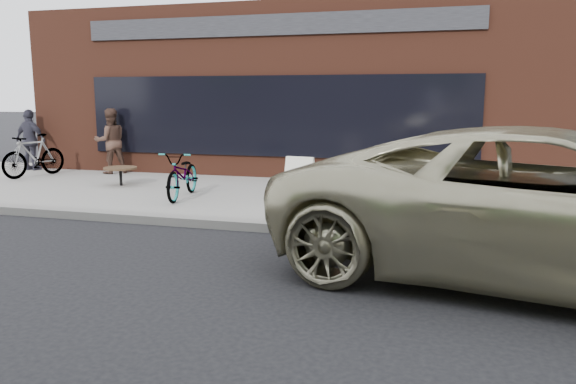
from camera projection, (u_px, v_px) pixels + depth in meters
ground at (190, 337)px, 5.21m from camera, size 120.00×120.00×0.00m
near_sidewalk at (334, 198)px, 11.84m from camera, size 44.00×6.00×0.15m
storefront at (316, 94)px, 18.62m from camera, size 14.00×10.07×4.50m
motorcycle at (415, 226)px, 7.32m from camera, size 1.93×0.84×1.23m
minivan at (557, 207)px, 6.59m from camera, size 7.11×4.24×1.85m
bicycle_front at (183, 175)px, 11.39m from camera, size 0.90×1.90×0.96m
bicycle_rear at (34, 156)px, 14.36m from camera, size 0.95×1.88×1.09m
sandwich_sign at (300, 180)px, 10.79m from camera, size 0.64×0.60×0.91m
cafe_table at (120, 169)px, 12.95m from camera, size 0.75×0.75×0.43m
cafe_patron_left at (111, 141)px, 14.89m from camera, size 1.06×1.05×1.73m
cafe_patron_right at (31, 140)px, 15.57m from camera, size 1.02×0.50×1.69m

